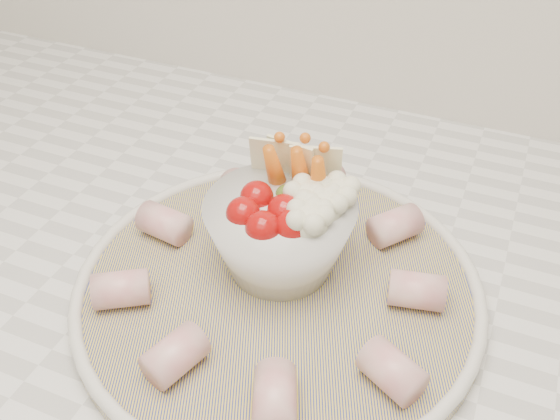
% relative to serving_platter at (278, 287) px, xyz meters
% --- Properties ---
extents(serving_platter, '(0.48, 0.48, 0.02)m').
position_rel_serving_platter_xyz_m(serving_platter, '(0.00, 0.00, 0.00)').
color(serving_platter, navy).
rests_on(serving_platter, kitchen_counter).
extents(veggie_bowl, '(0.14, 0.14, 0.12)m').
position_rel_serving_platter_xyz_m(veggie_bowl, '(-0.01, 0.03, 0.05)').
color(veggie_bowl, silver).
rests_on(veggie_bowl, serving_platter).
extents(cured_meat_rolls, '(0.30, 0.31, 0.03)m').
position_rel_serving_platter_xyz_m(cured_meat_rolls, '(-0.00, -0.00, 0.02)').
color(cured_meat_rolls, '#C25960').
rests_on(cured_meat_rolls, serving_platter).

